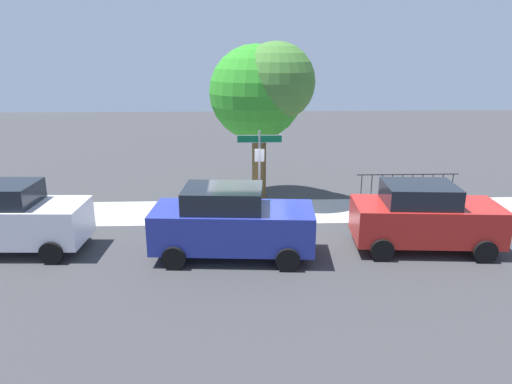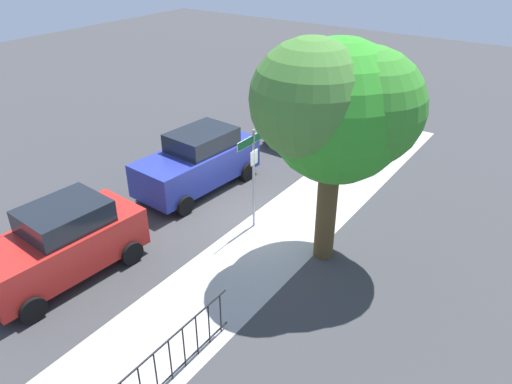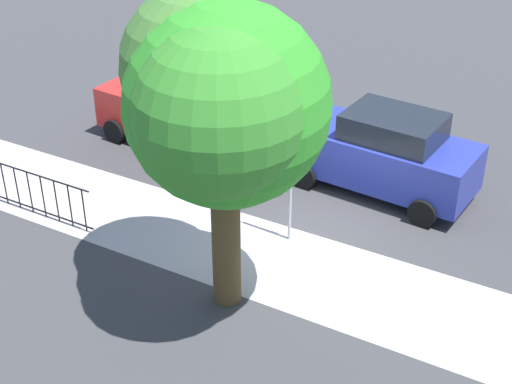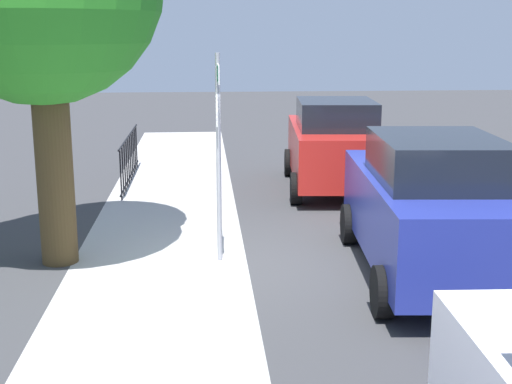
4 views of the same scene
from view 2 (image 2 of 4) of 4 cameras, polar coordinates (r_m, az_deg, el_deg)
The scene contains 8 objects.
ground_plane at distance 15.13m, azimuth -0.66°, elevation -2.81°, with size 60.00×60.00×0.00m, color #38383A.
sidewalk_strip at distance 13.17m, azimuth -1.10°, elevation -8.27°, with size 24.00×2.60×0.00m, color #AAA6A4.
street_sign at distance 13.61m, azimuth -0.28°, elevation 3.77°, with size 1.47×0.07×3.07m.
shade_tree at distance 11.62m, azimuth 9.55°, elevation 9.57°, with size 3.82×3.75×5.88m.
car_white at distance 20.83m, azimuth 5.96°, elevation 9.27°, with size 4.14×2.06×2.01m.
car_blue at distance 16.40m, azimuth -6.75°, elevation 3.61°, with size 4.53×2.26×2.01m.
car_red at distance 13.13m, azimuth -21.70°, elevation -5.55°, with size 4.21×2.25×1.95m.
iron_fence at distance 10.04m, azimuth -10.78°, elevation -19.28°, with size 3.90×0.04×1.07m.
Camera 2 is at (10.46, 7.49, 7.97)m, focal length 34.26 mm.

